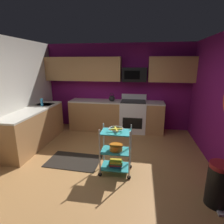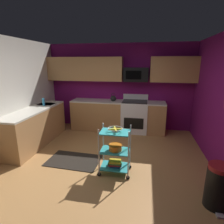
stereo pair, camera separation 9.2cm
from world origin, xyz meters
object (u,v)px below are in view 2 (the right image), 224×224
oven_range (134,116)px  mixing_bowl_large (115,147)px  fruit_bowl (115,129)px  rolling_cart (115,151)px  trash_can (218,186)px  kettle (113,98)px  book_stack (115,163)px  microwave (136,75)px  dish_soap_bottle (44,102)px

oven_range → mixing_bowl_large: oven_range is taller
oven_range → fruit_bowl: 2.32m
rolling_cart → trash_can: bearing=-19.9°
rolling_cart → fruit_bowl: size_ratio=3.36×
oven_range → kettle: (-0.65, -0.00, 0.52)m
oven_range → mixing_bowl_large: (-0.20, -2.28, 0.04)m
trash_can → rolling_cart: bearing=160.1°
fruit_bowl → book_stack: size_ratio=1.03×
book_stack → oven_range: bearing=84.9°
oven_range → book_stack: size_ratio=4.15×
microwave → fruit_bowl: microwave is taller
fruit_bowl → dish_soap_bottle: (-2.17, 1.32, 0.14)m
rolling_cart → book_stack: rolling_cart is taller
dish_soap_bottle → trash_can: (3.76, -1.89, -0.69)m
rolling_cart → fruit_bowl: rolling_cart is taller
oven_range → mixing_bowl_large: bearing=-95.0°
fruit_bowl → trash_can: 1.77m
book_stack → dish_soap_bottle: bearing=148.8°
rolling_cart → dish_soap_bottle: bearing=148.8°
rolling_cart → book_stack: (0.00, 0.00, -0.26)m
book_stack → microwave: bearing=85.1°
microwave → trash_can: (1.38, -2.96, -1.37)m
fruit_bowl → mixing_bowl_large: fruit_bowl is taller
microwave → rolling_cart: 2.70m
book_stack → kettle: kettle is taller
oven_range → book_stack: 2.31m
oven_range → microwave: size_ratio=1.57×
microwave → fruit_bowl: (-0.20, -2.39, -0.82)m
rolling_cart → trash_can: rolling_cart is taller
trash_can → book_stack: bearing=160.1°
oven_range → rolling_cart: (-0.21, -2.28, -0.03)m
oven_range → dish_soap_bottle: (-2.37, -0.96, 0.54)m
oven_range → book_stack: oven_range is taller
trash_can → microwave: bearing=115.0°
oven_range → fruit_bowl: (-0.21, -2.28, 0.40)m
microwave → trash_can: size_ratio=1.06×
kettle → trash_can: kettle is taller
microwave → dish_soap_bottle: bearing=-155.8°
rolling_cart → dish_soap_bottle: (-2.17, 1.32, 0.57)m
oven_range → mixing_bowl_large: 2.29m
book_stack → trash_can: bearing=-19.9°
microwave → dish_soap_bottle: 2.69m
oven_range → dish_soap_bottle: 2.62m
oven_range → rolling_cart: size_ratio=1.20×
mixing_bowl_large → trash_can: trash_can is taller
fruit_bowl → dish_soap_bottle: size_ratio=1.36×
fruit_bowl → kettle: 2.32m
book_stack → dish_soap_bottle: (-2.17, 1.32, 0.83)m
fruit_bowl → dish_soap_bottle: bearing=148.8°
kettle → rolling_cart: bearing=-78.9°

